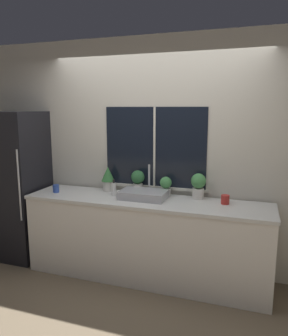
% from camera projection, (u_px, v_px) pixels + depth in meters
% --- Properties ---
extents(ground_plane, '(14.00, 14.00, 0.00)m').
position_uv_depth(ground_plane, '(136.00, 290.00, 3.47)').
color(ground_plane, brown).
extents(wall_back, '(8.00, 0.09, 2.70)m').
position_uv_depth(wall_back, '(155.00, 155.00, 3.84)').
color(wall_back, beige).
rests_on(wall_back, ground_plane).
extents(wall_left, '(0.06, 7.00, 2.70)m').
position_uv_depth(wall_left, '(31.00, 142.00, 5.39)').
color(wall_left, beige).
rests_on(wall_left, ground_plane).
extents(counter, '(2.71, 0.62, 0.91)m').
position_uv_depth(counter, '(145.00, 239.00, 3.67)').
color(counter, white).
rests_on(counter, ground_plane).
extents(refrigerator, '(0.72, 0.67, 1.86)m').
position_uv_depth(refrigerator, '(16.00, 185.00, 4.19)').
color(refrigerator, black).
rests_on(refrigerator, ground_plane).
extents(sink, '(0.50, 0.38, 0.35)m').
position_uv_depth(sink, '(144.00, 194.00, 3.62)').
color(sink, '#ADADB2').
rests_on(sink, counter).
extents(potted_plant_far_left, '(0.16, 0.16, 0.29)m').
position_uv_depth(potted_plant_far_left, '(108.00, 177.00, 3.94)').
color(potted_plant_far_left, silver).
rests_on(potted_plant_far_left, counter).
extents(potted_plant_center_left, '(0.16, 0.16, 0.27)m').
position_uv_depth(potted_plant_center_left, '(138.00, 180.00, 3.82)').
color(potted_plant_center_left, silver).
rests_on(potted_plant_center_left, counter).
extents(potted_plant_center_right, '(0.13, 0.13, 0.22)m').
position_uv_depth(potted_plant_center_right, '(166.00, 185.00, 3.72)').
color(potted_plant_center_right, silver).
rests_on(potted_plant_center_right, counter).
extents(potted_plant_far_right, '(0.16, 0.16, 0.28)m').
position_uv_depth(potted_plant_far_right, '(198.00, 184.00, 3.59)').
color(potted_plant_far_right, silver).
rests_on(potted_plant_far_right, counter).
extents(soap_bottle, '(0.05, 0.05, 0.19)m').
position_uv_depth(soap_bottle, '(114.00, 189.00, 3.72)').
color(soap_bottle, white).
rests_on(soap_bottle, counter).
extents(mug_blue, '(0.07, 0.07, 0.09)m').
position_uv_depth(mug_blue, '(56.00, 189.00, 3.88)').
color(mug_blue, '#3351AD').
rests_on(mug_blue, counter).
extents(mug_red, '(0.09, 0.09, 0.09)m').
position_uv_depth(mug_red, '(225.00, 200.00, 3.41)').
color(mug_red, '#B72D28').
rests_on(mug_red, counter).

